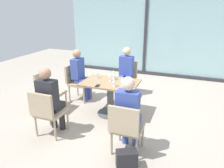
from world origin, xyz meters
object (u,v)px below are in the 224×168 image
Objects in this scene: chair_far_left at (77,80)px; person_far_left at (80,73)px; person_front_right at (129,111)px; wine_glass_5 at (122,80)px; wine_glass_4 at (114,72)px; coffee_cup at (126,85)px; handbag_0 at (127,160)px; cell_phone_on_table at (98,86)px; chair_near_window at (127,76)px; wine_glass_2 at (96,72)px; dining_table_main at (110,91)px; handbag_1 at (125,99)px; wine_glass_3 at (114,80)px; chair_side_end at (48,89)px; person_front_left at (50,98)px; wine_glass_1 at (110,75)px; chair_front_right at (126,126)px; person_near_window at (126,70)px; chair_front_left at (47,111)px; wine_glass_0 at (114,74)px.

person_far_left is (0.11, -0.00, 0.20)m from chair_far_left.
wine_glass_5 is at bearing 113.95° from person_front_right.
wine_glass_4 is 2.06× the size of coffee_cup.
cell_phone_on_table is at bearing 102.36° from handbag_0.
chair_near_window is 1.18m from wine_glass_2.
coffee_cup is at bearing -26.24° from dining_table_main.
person_far_left reaches higher than handbag_1.
handbag_0 is at bearing -62.32° from wine_glass_3.
person_front_left reaches higher than chair_side_end.
person_far_left is at bearing 130.45° from cell_phone_on_table.
wine_glass_2 is (-0.35, 0.07, 0.00)m from wine_glass_1.
handbag_0 is at bearing -68.73° from wine_glass_5.
chair_front_right is 0.69× the size of person_front_left.
handbag_0 is (2.16, -1.17, -0.36)m from chair_side_end.
handbag_0 and handbag_1 have the same top height.
wine_glass_3 is (0.16, -1.29, 0.16)m from person_near_window.
chair_near_window is 4.70× the size of wine_glass_5.
chair_front_right reaches higher than coffee_cup.
chair_front_left is 4.70× the size of wine_glass_3.
wine_glass_5 is at bearing 45.26° from chair_front_left.
person_far_left is at bearing 173.74° from handbag_1.
chair_front_right is 1.88m from handbag_1.
person_near_window is 0.76m from handbag_1.
person_front_right is 6.81× the size of wine_glass_3.
cell_phone_on_table is (0.57, 0.87, 0.24)m from chair_front_left.
chair_front_right is 0.48m from handbag_0.
coffee_cup is 0.62× the size of cell_phone_on_table.
person_front_right is 1.00× the size of person_far_left.
wine_glass_5 is (1.38, -0.61, 0.37)m from chair_far_left.
person_near_window is (1.07, 0.61, 0.20)m from chair_far_left.
dining_table_main reaches higher than handbag_1.
person_front_left is 1.94m from handbag_1.
wine_glass_5 is (0.28, -0.30, 0.00)m from wine_glass_0.
wine_glass_2 is (-0.39, -0.03, 0.00)m from wine_glass_0.
dining_table_main is 0.48m from wine_glass_5.
person_far_left is at bearing -147.85° from person_near_window.
person_front_left is 6.81× the size of wine_glass_0.
wine_glass_5 is 1.28× the size of cell_phone_on_table.
wine_glass_2 is at bearing 129.83° from chair_front_right.
chair_far_left is at bearing 151.11° from wine_glass_3.
wine_glass_1 is at bearing 64.99° from cell_phone_on_table.
person_front_right is at bearing -60.49° from wine_glass_0.
dining_table_main is at bearing 13.01° from chair_side_end.
wine_glass_5 is 1.03m from handbag_1.
person_far_left is at bearing 154.21° from coffee_cup.
wine_glass_0 and wine_glass_2 have the same top height.
chair_front_right is 0.23m from person_front_right.
dining_table_main is 1.08m from person_near_window.
person_front_right is (0.72, -2.25, 0.20)m from chair_near_window.
chair_far_left is 1.14m from wine_glass_4.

